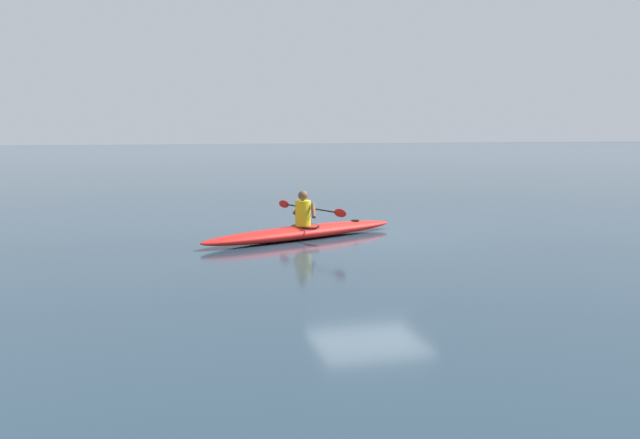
% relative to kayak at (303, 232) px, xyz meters
% --- Properties ---
extents(ground_plane, '(160.00, 160.00, 0.00)m').
position_rel_kayak_xyz_m(ground_plane, '(-1.55, -0.11, -0.14)').
color(ground_plane, '#233847').
extents(kayak, '(4.80, 2.56, 0.28)m').
position_rel_kayak_xyz_m(kayak, '(0.00, 0.00, 0.00)').
color(kayak, red).
rests_on(kayak, ground).
extents(kayaker, '(0.99, 2.26, 0.76)m').
position_rel_kayak_xyz_m(kayaker, '(-0.03, -0.01, 0.47)').
color(kayaker, yellow).
rests_on(kayaker, kayak).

